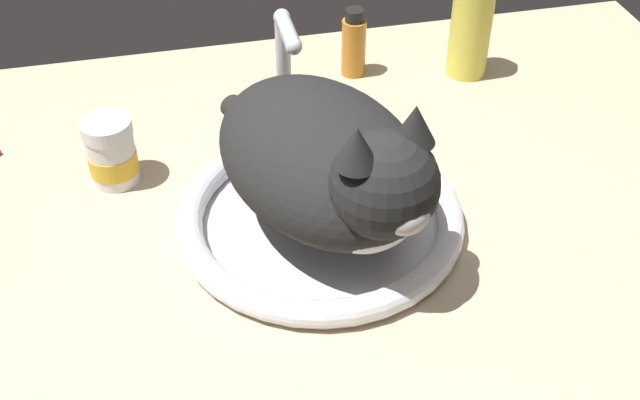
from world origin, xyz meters
TOP-DOWN VIEW (x-y plane):
  - countertop at (0.00, 0.00)cm, footprint 119.79×79.88cm
  - sink_basin at (-4.00, -5.84)cm, footprint 34.01×34.01cm
  - faucet at (-4.00, 14.94)cm, footprint 17.35×10.60cm
  - cat at (-3.25, -7.96)cm, footprint 28.87×38.81cm
  - amber_bottle at (8.65, 26.92)cm, footprint 3.64×3.64cm
  - soap_pump_bottle at (25.41, 23.29)cm, footprint 6.04×6.04cm
  - pill_bottle at (-27.39, 8.60)cm, footprint 6.28×6.28cm

SIDE VIEW (x-z plane):
  - countertop at x=0.00cm, z-range 0.00..3.00cm
  - sink_basin at x=-4.00cm, z-range 2.84..5.96cm
  - pill_bottle at x=-27.39cm, z-range 2.68..11.68cm
  - amber_bottle at x=8.65cm, z-range 2.65..13.19cm
  - faucet at x=-4.00cm, z-range 1.09..18.65cm
  - soap_pump_bottle at x=25.41cm, z-range 1.09..19.70cm
  - cat at x=-3.25cm, z-range 4.09..23.43cm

